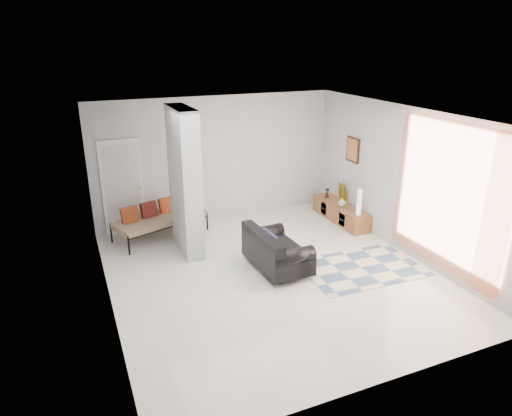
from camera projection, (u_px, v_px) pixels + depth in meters
name	position (u px, v px, depth m)	size (l,w,h in m)	color
floor	(272.00, 274.00, 8.12)	(6.00, 6.00, 0.00)	beige
ceiling	(275.00, 116.00, 7.14)	(6.00, 6.00, 0.00)	white
wall_back	(217.00, 159.00, 10.22)	(6.00, 6.00, 0.00)	silver
wall_front	(388.00, 283.00, 5.04)	(6.00, 6.00, 0.00)	silver
wall_left	(102.00, 225.00, 6.62)	(6.00, 6.00, 0.00)	silver
wall_right	(405.00, 181.00, 8.64)	(6.00, 6.00, 0.00)	silver
partition_column	(185.00, 182.00, 8.61)	(0.35, 1.20, 2.80)	#B4BABC
hallway_door	(123.00, 187.00, 9.54)	(0.85, 0.06, 2.04)	white
curtain	(448.00, 198.00, 7.60)	(2.55, 2.55, 0.00)	#D36337
wall_art	(353.00, 150.00, 10.01)	(0.04, 0.45, 0.55)	#3C2010
media_console	(341.00, 212.00, 10.44)	(0.45, 1.74, 0.80)	brown
loveseat	(275.00, 251.00, 8.18)	(0.87, 1.42, 0.76)	silver
daybed	(158.00, 218.00, 9.55)	(2.04, 1.36, 0.77)	black
area_rug	(361.00, 268.00, 8.34)	(2.14, 1.43, 0.01)	beige
cylinder_lamp	(359.00, 202.00, 9.68)	(0.10, 0.10, 0.57)	beige
bronze_figurine	(327.00, 193.00, 10.78)	(0.12, 0.12, 0.23)	black
vase	(342.00, 202.00, 10.24)	(0.19, 0.19, 0.19)	silver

